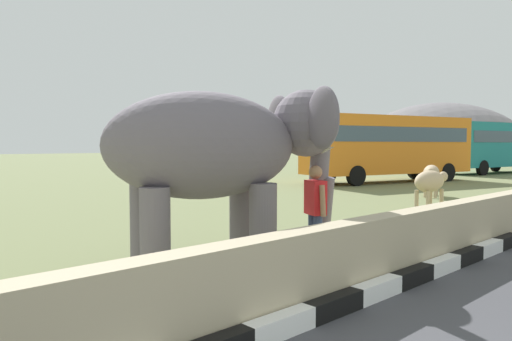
{
  "coord_description": "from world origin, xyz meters",
  "views": [
    {
      "loc": [
        -2.46,
        -0.04,
        2.01
      ],
      "look_at": [
        2.6,
        5.42,
        1.6
      ],
      "focal_mm": 33.21,
      "sensor_mm": 36.0,
      "label": 1
    }
  ],
  "objects": [
    {
      "name": "barrier_parapet",
      "position": [
        2.0,
        3.63,
        0.5
      ],
      "size": [
        28.0,
        0.36,
        1.0
      ],
      "primitive_type": "cube",
      "color": "tan",
      "rests_on": "ground_plane"
    },
    {
      "name": "elephant",
      "position": [
        2.34,
        5.9,
        1.94
      ],
      "size": [
        4.07,
        3.04,
        2.96
      ],
      "color": "slate",
      "rests_on": "ground_plane"
    },
    {
      "name": "person_handler",
      "position": [
        3.72,
        5.15,
        0.93
      ],
      "size": [
        0.38,
        0.65,
        1.66
      ],
      "color": "navy",
      "rests_on": "ground_plane"
    },
    {
      "name": "bus_orange",
      "position": [
        20.03,
        13.75,
        2.08
      ],
      "size": [
        10.23,
        4.97,
        3.5
      ],
      "color": "orange",
      "rests_on": "ground_plane"
    },
    {
      "name": "bus_teal",
      "position": [
        32.14,
        13.15,
        2.08
      ],
      "size": [
        8.58,
        4.01,
        3.5
      ],
      "color": "teal",
      "rests_on": "ground_plane"
    },
    {
      "name": "cow_near",
      "position": [
        11.16,
        6.87,
        0.87
      ],
      "size": [
        1.89,
        0.64,
        1.23
      ],
      "color": "tan",
      "rests_on": "ground_plane"
    },
    {
      "name": "cow_mid",
      "position": [
        14.89,
        8.73,
        0.87
      ],
      "size": [
        1.9,
        1.15,
        1.23
      ],
      "color": "tan",
      "rests_on": "ground_plane"
    },
    {
      "name": "hill_east",
      "position": [
        55.0,
        27.79,
        0.0
      ],
      "size": [
        26.05,
        20.84,
        14.43
      ],
      "color": "slate",
      "rests_on": "ground_plane"
    }
  ]
}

